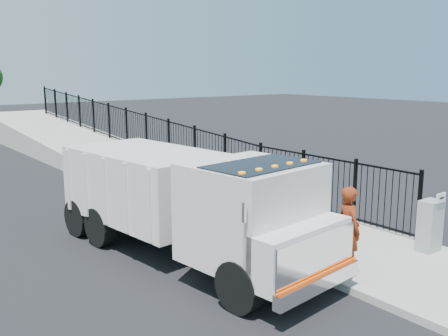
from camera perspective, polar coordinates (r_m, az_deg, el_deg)
ground at (r=12.42m, az=4.25°, el=-9.69°), size 120.00×120.00×0.00m
sidewalk at (r=12.54m, az=17.20°, el=-9.68°), size 3.55×12.00×0.12m
curb at (r=11.10m, az=11.34°, el=-12.04°), size 0.30×12.00×0.16m
ramp at (r=26.89m, az=-15.59°, el=1.27°), size 3.95×24.06×3.19m
iron_fence at (r=23.78m, az=-8.83°, el=2.51°), size 0.10×28.00×1.80m
truck at (r=11.60m, az=-3.92°, el=-3.55°), size 3.24×7.87×2.62m
worker at (r=10.99m, az=14.09°, el=-6.90°), size 0.69×0.82×1.90m
utility_cabinet at (r=13.00m, az=22.45°, el=-6.12°), size 0.55×0.40×1.25m
arrow_sign at (r=12.71m, az=23.55°, el=-3.14°), size 0.35×0.04×0.22m
debris at (r=14.66m, az=8.17°, el=-5.80°), size 0.38×0.38×0.09m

